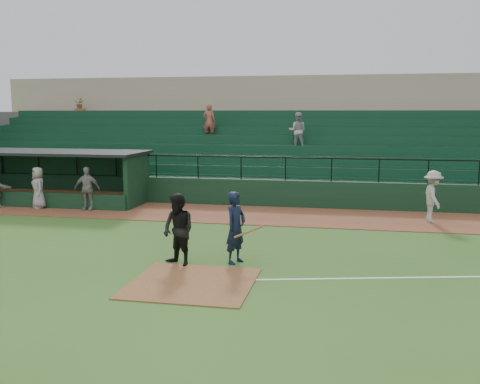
# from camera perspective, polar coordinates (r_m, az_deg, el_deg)

# --- Properties ---
(ground) EXTENTS (90.00, 90.00, 0.00)m
(ground) POSITION_cam_1_polar(r_m,az_deg,el_deg) (14.37, -3.98, -8.44)
(ground) COLOR #325C1D
(ground) RESTS_ON ground
(warning_track) EXTENTS (40.00, 4.00, 0.03)m
(warning_track) POSITION_cam_1_polar(r_m,az_deg,el_deg) (21.96, 1.55, -2.44)
(warning_track) COLOR brown
(warning_track) RESTS_ON ground
(home_plate_dirt) EXTENTS (3.00, 3.00, 0.03)m
(home_plate_dirt) POSITION_cam_1_polar(r_m,az_deg,el_deg) (13.45, -5.13, -9.58)
(home_plate_dirt) COLOR brown
(home_plate_dirt) RESTS_ON ground
(stadium_structure) EXTENTS (38.00, 13.08, 6.40)m
(stadium_structure) POSITION_cam_1_polar(r_m,az_deg,el_deg) (29.99, 4.34, 4.88)
(stadium_structure) COLOR black
(stadium_structure) RESTS_ON ground
(dugout) EXTENTS (8.90, 3.20, 2.42)m
(dugout) POSITION_cam_1_polar(r_m,az_deg,el_deg) (26.62, -18.99, 1.89)
(dugout) COLOR black
(dugout) RESTS_ON ground
(batter_at_plate) EXTENTS (1.16, 0.86, 2.01)m
(batter_at_plate) POSITION_cam_1_polar(r_m,az_deg,el_deg) (14.90, -0.45, -3.81)
(batter_at_plate) COLOR black
(batter_at_plate) RESTS_ON ground
(umpire) EXTENTS (1.22, 1.14, 1.99)m
(umpire) POSITION_cam_1_polar(r_m,az_deg,el_deg) (14.76, -6.56, -4.01)
(umpire) COLOR black
(umpire) RESTS_ON ground
(runner) EXTENTS (0.89, 1.35, 1.97)m
(runner) POSITION_cam_1_polar(r_m,az_deg,el_deg) (21.53, 19.81, -0.46)
(runner) COLOR #ABA69F
(runner) RESTS_ON warning_track
(dugout_player_a) EXTENTS (1.14, 0.61, 1.85)m
(dugout_player_a) POSITION_cam_1_polar(r_m,az_deg,el_deg) (23.74, -15.95, 0.36)
(dugout_player_a) COLOR gray
(dugout_player_a) RESTS_ON warning_track
(dugout_player_b) EXTENTS (1.03, 1.03, 1.80)m
(dugout_player_b) POSITION_cam_1_polar(r_m,az_deg,el_deg) (24.83, -20.62, 0.43)
(dugout_player_b) COLOR #9E9994
(dugout_player_b) RESTS_ON warning_track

